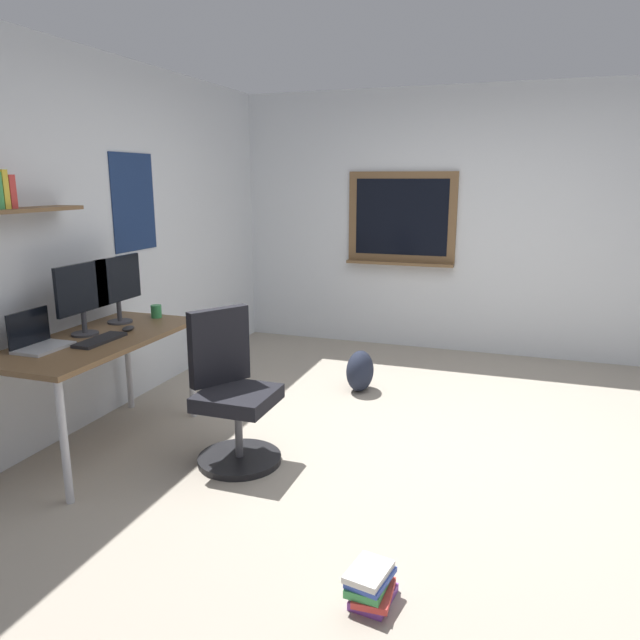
{
  "coord_description": "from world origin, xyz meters",
  "views": [
    {
      "loc": [
        -3.67,
        -0.5,
        1.73
      ],
      "look_at": [
        -0.17,
        0.71,
        0.85
      ],
      "focal_mm": 33.49,
      "sensor_mm": 36.0,
      "label": 1
    }
  ],
  "objects_px": {
    "monitor_secondary": "(118,285)",
    "backpack": "(360,371)",
    "office_chair": "(232,398)",
    "laptop": "(38,340)",
    "desk": "(98,349)",
    "book_stack_on_floor": "(371,585)",
    "coffee_mug": "(156,311)",
    "keyboard": "(100,340)",
    "monitor_primary": "(83,294)",
    "computer_mouse": "(128,328)"
  },
  "relations": [
    {
      "from": "computer_mouse",
      "to": "book_stack_on_floor",
      "type": "bearing_deg",
      "value": -119.16
    },
    {
      "from": "monitor_secondary",
      "to": "keyboard",
      "type": "height_order",
      "value": "monitor_secondary"
    },
    {
      "from": "monitor_primary",
      "to": "computer_mouse",
      "type": "xyz_separation_m",
      "value": [
        0.17,
        -0.19,
        -0.25
      ]
    },
    {
      "from": "laptop",
      "to": "monitor_primary",
      "type": "distance_m",
      "value": 0.42
    },
    {
      "from": "backpack",
      "to": "book_stack_on_floor",
      "type": "xyz_separation_m",
      "value": [
        -2.46,
        -0.72,
        -0.09
      ]
    },
    {
      "from": "desk",
      "to": "coffee_mug",
      "type": "bearing_deg",
      "value": -3.19
    },
    {
      "from": "backpack",
      "to": "monitor_secondary",
      "type": "bearing_deg",
      "value": 130.44
    },
    {
      "from": "keyboard",
      "to": "laptop",
      "type": "bearing_deg",
      "value": 135.81
    },
    {
      "from": "laptop",
      "to": "monitor_secondary",
      "type": "distance_m",
      "value": 0.74
    },
    {
      "from": "desk",
      "to": "backpack",
      "type": "relative_size",
      "value": 4.15
    },
    {
      "from": "backpack",
      "to": "desk",
      "type": "bearing_deg",
      "value": 140.72
    },
    {
      "from": "laptop",
      "to": "monitor_secondary",
      "type": "height_order",
      "value": "monitor_secondary"
    },
    {
      "from": "desk",
      "to": "office_chair",
      "type": "bearing_deg",
      "value": -82.05
    },
    {
      "from": "coffee_mug",
      "to": "book_stack_on_floor",
      "type": "distance_m",
      "value": 2.58
    },
    {
      "from": "desk",
      "to": "monitor_primary",
      "type": "height_order",
      "value": "monitor_primary"
    },
    {
      "from": "computer_mouse",
      "to": "backpack",
      "type": "bearing_deg",
      "value": -41.38
    },
    {
      "from": "monitor_secondary",
      "to": "computer_mouse",
      "type": "height_order",
      "value": "monitor_secondary"
    },
    {
      "from": "monitor_secondary",
      "to": "backpack",
      "type": "xyz_separation_m",
      "value": [
        1.2,
        -1.41,
        -0.85
      ]
    },
    {
      "from": "desk",
      "to": "monitor_secondary",
      "type": "bearing_deg",
      "value": 15.61
    },
    {
      "from": "office_chair",
      "to": "computer_mouse",
      "type": "distance_m",
      "value": 0.88
    },
    {
      "from": "office_chair",
      "to": "computer_mouse",
      "type": "height_order",
      "value": "office_chair"
    },
    {
      "from": "desk",
      "to": "monitor_secondary",
      "type": "distance_m",
      "value": 0.53
    },
    {
      "from": "laptop",
      "to": "coffee_mug",
      "type": "relative_size",
      "value": 3.37
    },
    {
      "from": "office_chair",
      "to": "book_stack_on_floor",
      "type": "xyz_separation_m",
      "value": [
        -1.0,
        -1.14,
        -0.33
      ]
    },
    {
      "from": "coffee_mug",
      "to": "backpack",
      "type": "distance_m",
      "value": 1.72
    },
    {
      "from": "office_chair",
      "to": "monitor_primary",
      "type": "relative_size",
      "value": 2.05
    },
    {
      "from": "coffee_mug",
      "to": "monitor_secondary",
      "type": "bearing_deg",
      "value": 146.87
    },
    {
      "from": "backpack",
      "to": "coffee_mug",
      "type": "bearing_deg",
      "value": 127.81
    },
    {
      "from": "monitor_primary",
      "to": "backpack",
      "type": "relative_size",
      "value": 1.36
    },
    {
      "from": "desk",
      "to": "book_stack_on_floor",
      "type": "xyz_separation_m",
      "value": [
        -0.87,
        -2.02,
        -0.6
      ]
    },
    {
      "from": "office_chair",
      "to": "laptop",
      "type": "relative_size",
      "value": 3.06
    },
    {
      "from": "monitor_primary",
      "to": "computer_mouse",
      "type": "distance_m",
      "value": 0.36
    },
    {
      "from": "coffee_mug",
      "to": "desk",
      "type": "bearing_deg",
      "value": 176.81
    },
    {
      "from": "monitor_secondary",
      "to": "keyboard",
      "type": "bearing_deg",
      "value": -157.28
    },
    {
      "from": "laptop",
      "to": "book_stack_on_floor",
      "type": "xyz_separation_m",
      "value": [
        -0.56,
        -2.18,
        -0.72
      ]
    },
    {
      "from": "office_chair",
      "to": "book_stack_on_floor",
      "type": "height_order",
      "value": "office_chair"
    },
    {
      "from": "computer_mouse",
      "to": "book_stack_on_floor",
      "type": "distance_m",
      "value": 2.33
    },
    {
      "from": "monitor_secondary",
      "to": "book_stack_on_floor",
      "type": "height_order",
      "value": "monitor_secondary"
    },
    {
      "from": "computer_mouse",
      "to": "book_stack_on_floor",
      "type": "relative_size",
      "value": 0.43
    },
    {
      "from": "office_chair",
      "to": "backpack",
      "type": "xyz_separation_m",
      "value": [
        1.47,
        -0.42,
        -0.24
      ]
    },
    {
      "from": "desk",
      "to": "backpack",
      "type": "height_order",
      "value": "desk"
    },
    {
      "from": "computer_mouse",
      "to": "backpack",
      "type": "xyz_separation_m",
      "value": [
        1.38,
        -1.22,
        -0.59
      ]
    },
    {
      "from": "laptop",
      "to": "computer_mouse",
      "type": "xyz_separation_m",
      "value": [
        0.53,
        -0.24,
        -0.04
      ]
    },
    {
      "from": "keyboard",
      "to": "backpack",
      "type": "bearing_deg",
      "value": -36.22
    },
    {
      "from": "monitor_secondary",
      "to": "computer_mouse",
      "type": "xyz_separation_m",
      "value": [
        -0.18,
        -0.19,
        -0.25
      ]
    },
    {
      "from": "office_chair",
      "to": "keyboard",
      "type": "distance_m",
      "value": 0.89
    },
    {
      "from": "laptop",
      "to": "desk",
      "type": "bearing_deg",
      "value": -26.24
    },
    {
      "from": "keyboard",
      "to": "computer_mouse",
      "type": "distance_m",
      "value": 0.28
    },
    {
      "from": "desk",
      "to": "monitor_secondary",
      "type": "height_order",
      "value": "monitor_secondary"
    },
    {
      "from": "monitor_secondary",
      "to": "keyboard",
      "type": "relative_size",
      "value": 1.25
    }
  ]
}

